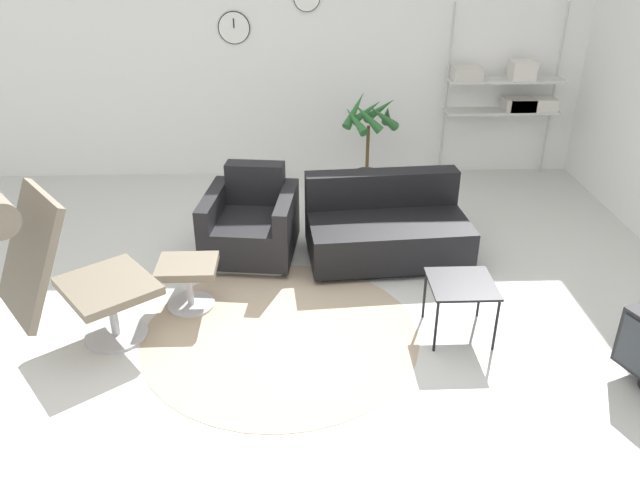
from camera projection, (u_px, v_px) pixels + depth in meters
The scene contains 10 objects.
ground_plane at pixel (299, 324), 4.61m from camera, with size 12.00×12.00×0.00m, color silver.
wall_back at pixel (295, 50), 6.74m from camera, with size 12.00×0.09×2.80m.
round_rug at pixel (281, 333), 4.50m from camera, with size 1.99×1.99×0.01m.
lounge_chair at pixel (46, 255), 3.93m from camera, with size 1.14×1.07×1.30m.
ottoman at pixel (188, 275), 4.71m from camera, with size 0.44×0.38×0.38m.
armchair_red at pixel (251, 225), 5.44m from camera, with size 0.85×0.90×0.76m.
couch_low at pixel (386, 229), 5.43m from camera, with size 1.41×0.91×0.70m.
side_table at pixel (462, 288), 4.34m from camera, with size 0.45×0.45×0.42m.
potted_plant at pixel (369, 140), 6.57m from camera, with size 0.62×0.64×1.07m.
shelf_unit at pixel (510, 91), 6.78m from camera, with size 1.26×0.28×1.90m.
Camera 1 is at (0.01, -3.81, 2.68)m, focal length 35.00 mm.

